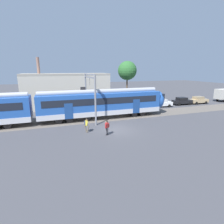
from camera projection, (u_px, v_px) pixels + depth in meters
name	position (u px, v px, depth m)	size (l,w,h in m)	color
ground_plane	(117.00, 130.00, 21.12)	(160.00, 160.00, 0.00)	#424247
track_bed	(21.00, 125.00, 22.88)	(80.00, 4.40, 0.01)	#605951
pedestrian_yellow	(86.00, 124.00, 20.07)	(0.60, 0.62, 1.67)	#6B6051
pedestrian_red	(107.00, 127.00, 19.22)	(0.52, 0.71, 1.67)	#28282D
parked_car_white	(161.00, 103.00, 33.91)	(4.08, 1.91, 1.54)	silver
parked_car_black	(182.00, 101.00, 36.03)	(4.06, 1.88, 1.54)	black
parked_car_tan	(199.00, 100.00, 37.16)	(4.04, 1.83, 1.54)	tan
catenary_gantry	(90.00, 90.00, 24.81)	(0.24, 6.64, 6.53)	gray
background_building	(67.00, 91.00, 33.25)	(15.70, 5.00, 9.20)	beige
street_tree_right	(127.00, 71.00, 40.19)	(4.32, 4.32, 9.03)	brown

